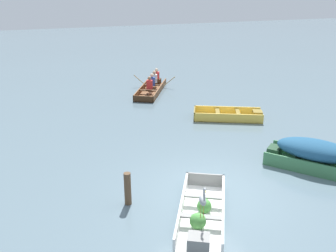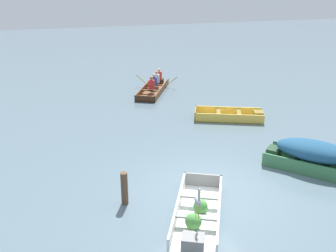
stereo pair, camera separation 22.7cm
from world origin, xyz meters
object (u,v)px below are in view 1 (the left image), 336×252
object	(u,v)px
mooring_post	(128,189)
skiff_green_near_moored	(314,152)
skiff_yellow_mid_moored	(231,116)
heron_on_dinghy	(203,200)
rowboat_wooden_brown_with_crew	(152,87)
dinghy_white_foreground	(201,215)

from	to	relation	value
mooring_post	skiff_green_near_moored	bearing A→B (deg)	0.57
mooring_post	skiff_yellow_mid_moored	bearing A→B (deg)	40.73
heron_on_dinghy	rowboat_wooden_brown_with_crew	bearing A→B (deg)	77.86
skiff_yellow_mid_moored	skiff_green_near_moored	bearing A→B (deg)	-87.50
dinghy_white_foreground	mooring_post	world-z (taller)	mooring_post
mooring_post	rowboat_wooden_brown_with_crew	bearing A→B (deg)	69.33
dinghy_white_foreground	rowboat_wooden_brown_with_crew	distance (m)	11.24
skiff_yellow_mid_moored	rowboat_wooden_brown_with_crew	size ratio (longest dim) A/B	0.80
dinghy_white_foreground	skiff_green_near_moored	bearing A→B (deg)	17.50
skiff_green_near_moored	skiff_yellow_mid_moored	size ratio (longest dim) A/B	0.97
dinghy_white_foreground	heron_on_dinghy	distance (m)	0.88
skiff_yellow_mid_moored	rowboat_wooden_brown_with_crew	world-z (taller)	rowboat_wooden_brown_with_crew
dinghy_white_foreground	rowboat_wooden_brown_with_crew	xyz separation A→B (m)	(2.26, 11.01, 0.05)
dinghy_white_foreground	skiff_yellow_mid_moored	size ratio (longest dim) A/B	1.04
rowboat_wooden_brown_with_crew	skiff_green_near_moored	bearing A→B (deg)	-78.70
skiff_green_near_moored	rowboat_wooden_brown_with_crew	bearing A→B (deg)	101.30
skiff_green_near_moored	mooring_post	size ratio (longest dim) A/B	3.24
dinghy_white_foreground	mooring_post	size ratio (longest dim) A/B	3.49
rowboat_wooden_brown_with_crew	mooring_post	bearing A→B (deg)	-110.67
rowboat_wooden_brown_with_crew	skiff_yellow_mid_moored	bearing A→B (deg)	-71.15
skiff_yellow_mid_moored	heron_on_dinghy	distance (m)	7.68
dinghy_white_foreground	skiff_green_near_moored	world-z (taller)	skiff_green_near_moored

